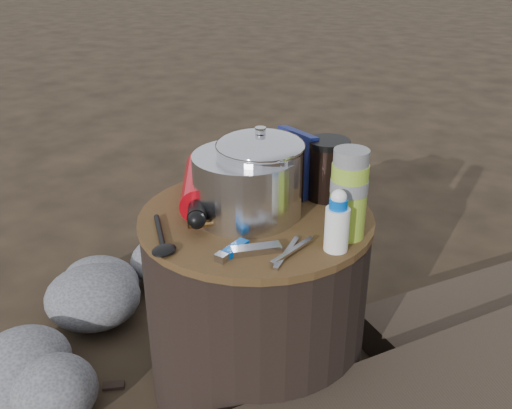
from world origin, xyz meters
The scene contains 15 objects.
ground centered at (0.00, 0.00, 0.00)m, with size 60.00×60.00×0.00m, color black.
stump centered at (0.00, 0.00, 0.23)m, with size 0.49×0.49×0.46m, color black.
rock_ring centered at (-0.37, 0.05, 0.09)m, with size 0.42×0.92×0.18m, color #57575C, non-canonical shape.
foil_windscreen centered at (-0.02, -0.01, 0.52)m, with size 0.22×0.22×0.13m, color silver.
camping_pot centered at (0.00, 0.01, 0.55)m, with size 0.18×0.18×0.18m, color silver.
fuel_bottle centered at (-0.14, 0.00, 0.49)m, with size 0.08×0.31×0.08m, color red, non-canonical shape.
thermos centered at (0.20, 0.02, 0.54)m, with size 0.07×0.07×0.18m, color #8BB22E.
travel_mug centered at (0.09, 0.16, 0.52)m, with size 0.09×0.09×0.13m, color black.
stuff_sack centered at (-0.15, 0.14, 0.50)m, with size 0.14×0.12×0.10m, color #D78B00.
food_pouch centered at (0.01, 0.15, 0.53)m, with size 0.11×0.03×0.14m, color #11184F.
lighter centered at (0.05, -0.15, 0.46)m, with size 0.02×0.08×0.02m, color blue.
multitool centered at (0.08, -0.13, 0.46)m, with size 0.03×0.09×0.01m, color #ABABB0.
pot_grabber centered at (0.14, -0.11, 0.46)m, with size 0.03×0.12×0.01m, color #ABABB0, non-canonical shape.
spork centered at (-0.12, -0.18, 0.46)m, with size 0.03×0.16×0.01m, color black, non-canonical shape.
squeeze_bottle centered at (0.21, -0.05, 0.51)m, with size 0.05×0.05×0.11m, color white.
Camera 1 is at (0.57, -0.92, 1.00)m, focal length 40.03 mm.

